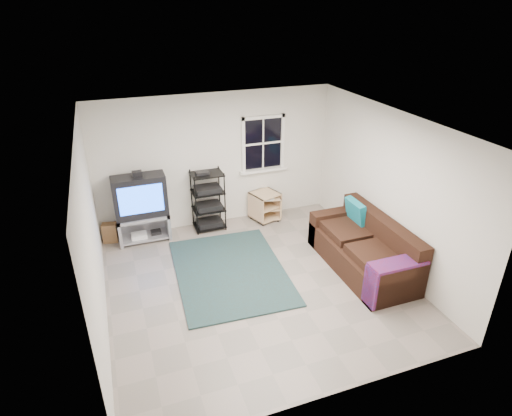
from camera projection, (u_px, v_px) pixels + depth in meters
name	position (u px, v px, depth m)	size (l,w,h in m)	color
room	(263.00, 147.00, 8.40)	(4.60, 4.62, 4.60)	gray
tv_unit	(141.00, 203.00, 7.78)	(0.94, 0.47, 1.38)	#9C9CA4
av_rack	(208.00, 204.00, 8.28)	(0.60, 0.44, 1.20)	black
side_table_left	(264.00, 205.00, 8.73)	(0.63, 0.63, 0.59)	tan
side_table_right	(268.00, 205.00, 8.77)	(0.53, 0.53, 0.53)	tan
sofa	(365.00, 250.00, 7.12)	(0.94, 2.12, 0.97)	black
shag_rug	(230.00, 271.00, 7.14)	(1.75, 2.41, 0.03)	black
paper_bag	(110.00, 233.00, 7.95)	(0.26, 0.17, 0.37)	brown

